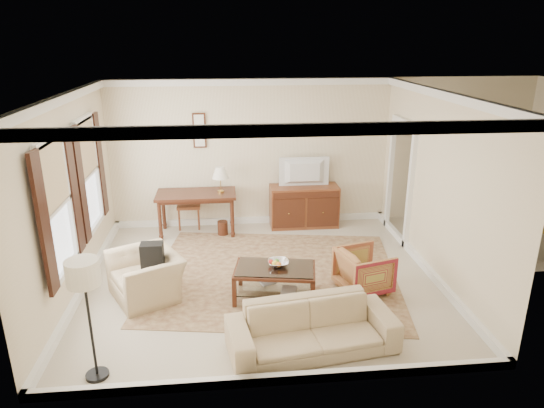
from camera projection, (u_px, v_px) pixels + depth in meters
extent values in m
cube|color=beige|center=(261.00, 279.00, 7.69)|extent=(5.50, 5.00, 0.01)
cube|color=white|center=(260.00, 93.00, 6.74)|extent=(5.50, 5.00, 0.01)
cube|color=#F5E8C8|center=(251.00, 154.00, 9.57)|extent=(5.50, 0.01, 2.90)
cube|color=#F5E8C8|center=(280.00, 267.00, 4.87)|extent=(5.50, 0.01, 2.90)
cube|color=#F5E8C8|center=(70.00, 198.00, 6.96)|extent=(0.01, 5.00, 2.90)
cube|color=#F5E8C8|center=(438.00, 187.00, 7.48)|extent=(0.01, 5.00, 2.90)
cube|color=beige|center=(480.00, 240.00, 9.18)|extent=(3.00, 2.70, 0.01)
cube|color=#572C1D|center=(274.00, 274.00, 7.82)|extent=(4.35, 3.89, 0.01)
cube|color=#3D1C11|center=(196.00, 194.00, 9.23)|extent=(1.51, 0.75, 0.05)
cylinder|color=#3D1C11|center=(160.00, 221.00, 9.02)|extent=(0.07, 0.07, 0.77)
cylinder|color=#3D1C11|center=(232.00, 219.00, 9.15)|extent=(0.07, 0.07, 0.77)
cylinder|color=#3D1C11|center=(164.00, 210.00, 9.58)|extent=(0.07, 0.07, 0.77)
cylinder|color=#3D1C11|center=(232.00, 208.00, 9.71)|extent=(0.07, 0.07, 0.77)
cube|color=brown|center=(304.00, 206.00, 9.73)|extent=(1.36, 0.52, 0.83)
imported|color=black|center=(305.00, 163.00, 9.42)|extent=(0.94, 0.54, 0.12)
cube|color=#3D1C11|center=(275.00, 270.00, 7.00)|extent=(1.26, 0.87, 0.04)
cube|color=silver|center=(275.00, 268.00, 6.99)|extent=(1.19, 0.80, 0.01)
cube|color=silver|center=(275.00, 287.00, 7.09)|extent=(1.17, 0.78, 0.02)
cube|color=#3D1C11|center=(234.00, 293.00, 6.82)|extent=(0.07, 0.07, 0.45)
cube|color=#3D1C11|center=(313.00, 296.00, 6.74)|extent=(0.07, 0.07, 0.45)
cube|color=#3D1C11|center=(240.00, 273.00, 7.40)|extent=(0.07, 0.07, 0.45)
cube|color=#3D1C11|center=(313.00, 275.00, 7.33)|extent=(0.07, 0.07, 0.45)
imported|color=silver|center=(278.00, 262.00, 7.03)|extent=(0.42, 0.42, 0.10)
imported|color=brown|center=(260.00, 282.00, 7.19)|extent=(0.27, 0.14, 0.38)
imported|color=brown|center=(281.00, 290.00, 6.98)|extent=(0.28, 0.10, 0.38)
imported|color=maroon|center=(364.00, 269.00, 7.23)|extent=(0.82, 0.85, 0.73)
imported|color=tan|center=(146.00, 269.00, 7.04)|extent=(1.07, 1.22, 0.90)
cube|color=black|center=(152.00, 253.00, 6.97)|extent=(0.27, 0.35, 0.40)
imported|color=tan|center=(312.00, 321.00, 5.84)|extent=(2.10, 0.89, 0.80)
cylinder|color=black|center=(97.00, 375.00, 5.49)|extent=(0.26, 0.26, 0.04)
cylinder|color=black|center=(91.00, 329.00, 5.29)|extent=(0.03, 0.03, 1.22)
cylinder|color=silver|center=(83.00, 273.00, 5.06)|extent=(0.36, 0.36, 0.28)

